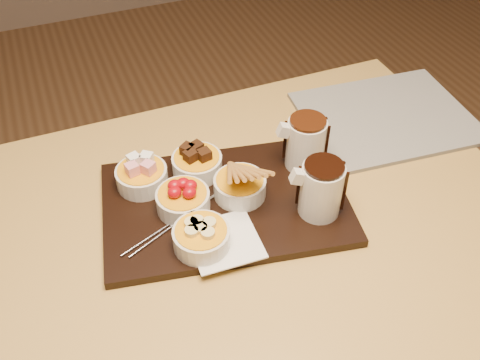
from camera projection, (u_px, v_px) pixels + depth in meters
name	position (u px, v px, depth m)	size (l,w,h in m)	color
dining_table	(219.00, 260.00, 1.06)	(1.20, 0.80, 0.75)	#B68F43
serving_board	(225.00, 203.00, 1.02)	(0.46, 0.30, 0.02)	black
napkin	(224.00, 241.00, 0.94)	(0.12, 0.12, 0.00)	white
bowl_marshmallows	(142.00, 177.00, 1.03)	(0.10, 0.10, 0.04)	beige
bowl_cake	(197.00, 165.00, 1.06)	(0.10, 0.10, 0.04)	beige
bowl_strawberries	(183.00, 201.00, 0.99)	(0.10, 0.10, 0.04)	beige
bowl_biscotti	(240.00, 187.00, 1.01)	(0.10, 0.10, 0.04)	beige
bowl_bananas	(201.00, 238.00, 0.92)	(0.10, 0.10, 0.04)	beige
pitcher_dark_chocolate	(321.00, 190.00, 0.96)	(0.08, 0.08, 0.11)	silver
pitcher_milk_chocolate	(306.00, 144.00, 1.05)	(0.08, 0.08, 0.11)	silver
fondue_skewers	(180.00, 217.00, 0.98)	(0.26, 0.03, 0.01)	silver
newspaper	(387.00, 117.00, 1.23)	(0.37, 0.30, 0.01)	beige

